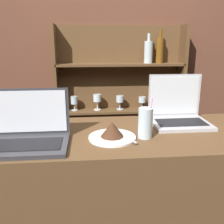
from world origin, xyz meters
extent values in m
cube|color=brown|center=(0.00, 1.45, 1.35)|extent=(7.00, 0.06, 2.70)
cube|color=brown|center=(-0.43, 1.33, 0.83)|extent=(0.03, 0.18, 1.66)
cube|color=brown|center=(0.69, 1.33, 0.83)|extent=(0.03, 0.18, 1.66)
cube|color=brown|center=(0.13, 1.41, 0.83)|extent=(1.15, 0.02, 1.66)
cube|color=brown|center=(0.13, 1.33, 0.50)|extent=(1.11, 0.18, 0.02)
cube|color=brown|center=(0.13, 1.33, 0.91)|extent=(1.11, 0.18, 0.02)
cube|color=brown|center=(0.13, 1.33, 1.33)|extent=(1.11, 0.18, 0.02)
cylinder|color=silver|center=(-0.28, 1.33, 0.93)|extent=(0.05, 0.05, 0.01)
cylinder|color=silver|center=(-0.28, 1.33, 0.96)|extent=(0.01, 0.01, 0.06)
cylinder|color=silver|center=(-0.28, 1.33, 1.02)|extent=(0.06, 0.06, 0.07)
cylinder|color=silver|center=(-0.08, 1.33, 0.93)|extent=(0.06, 0.06, 0.01)
cylinder|color=silver|center=(-0.08, 1.33, 0.97)|extent=(0.01, 0.01, 0.07)
cylinder|color=silver|center=(-0.08, 1.33, 1.03)|extent=(0.07, 0.07, 0.06)
cylinder|color=silver|center=(0.13, 1.33, 0.93)|extent=(0.06, 0.06, 0.01)
cylinder|color=silver|center=(0.13, 1.33, 0.96)|extent=(0.01, 0.01, 0.06)
cylinder|color=silver|center=(0.13, 1.33, 1.02)|extent=(0.07, 0.07, 0.06)
cylinder|color=silver|center=(0.33, 1.33, 0.93)|extent=(0.06, 0.06, 0.01)
cylinder|color=silver|center=(0.33, 1.33, 0.96)|extent=(0.01, 0.01, 0.06)
cylinder|color=silver|center=(0.33, 1.33, 1.01)|extent=(0.07, 0.07, 0.05)
cylinder|color=silver|center=(0.54, 1.33, 0.93)|extent=(0.06, 0.06, 0.01)
cylinder|color=silver|center=(0.54, 1.33, 0.96)|extent=(0.01, 0.01, 0.07)
cylinder|color=silver|center=(0.54, 1.33, 1.02)|extent=(0.07, 0.07, 0.05)
cylinder|color=#B2C1C6|center=(0.37, 1.33, 1.43)|extent=(0.07, 0.07, 0.19)
cylinder|color=#B2C1C6|center=(0.37, 1.33, 1.56)|extent=(0.03, 0.03, 0.06)
cylinder|color=brown|center=(0.47, 1.33, 1.44)|extent=(0.06, 0.06, 0.21)
cylinder|color=brown|center=(0.47, 1.33, 1.58)|extent=(0.02, 0.02, 0.07)
cube|color=#333338|center=(-0.41, 0.14, 1.10)|extent=(0.34, 0.24, 0.02)
cube|color=black|center=(-0.41, 0.13, 1.11)|extent=(0.29, 0.13, 0.00)
cube|color=#333338|center=(-0.41, 0.26, 1.21)|extent=(0.34, 0.00, 0.21)
cube|color=white|center=(-0.41, 0.26, 1.21)|extent=(0.31, 0.01, 0.19)
cube|color=#ADADB2|center=(0.34, 0.37, 1.10)|extent=(0.30, 0.24, 0.02)
cube|color=black|center=(0.34, 0.36, 1.11)|extent=(0.26, 0.13, 0.00)
cube|color=#ADADB2|center=(0.34, 0.49, 1.23)|extent=(0.30, 0.00, 0.24)
cube|color=silver|center=(0.34, 0.49, 1.23)|extent=(0.28, 0.01, 0.22)
cylinder|color=white|center=(-0.05, 0.21, 1.09)|extent=(0.22, 0.22, 0.01)
cone|color=#422616|center=(-0.05, 0.21, 1.13)|extent=(0.11, 0.11, 0.07)
cube|color=#B7B7BC|center=(0.01, 0.20, 1.10)|extent=(0.08, 0.16, 0.00)
cylinder|color=silver|center=(0.11, 0.21, 1.16)|extent=(0.07, 0.07, 0.14)
cylinder|color=#EA9EC6|center=(0.12, 0.21, 1.18)|extent=(0.04, 0.01, 0.19)
camera|label=1|loc=(-0.15, -0.86, 1.52)|focal=40.00mm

